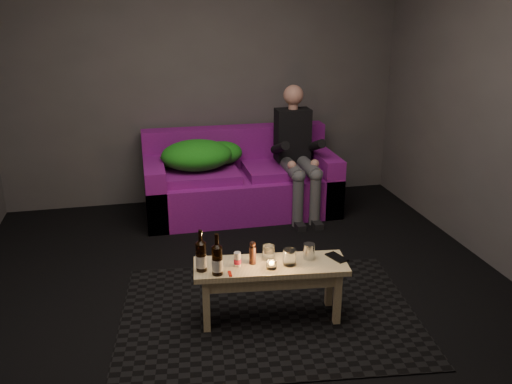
% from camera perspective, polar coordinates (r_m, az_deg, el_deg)
% --- Properties ---
extents(floor, '(4.50, 4.50, 0.00)m').
position_cam_1_polar(floor, '(3.80, -0.63, -12.10)').
color(floor, black).
rests_on(floor, ground).
extents(room, '(4.50, 4.50, 4.50)m').
position_cam_1_polar(room, '(3.71, -2.27, 14.11)').
color(room, silver).
rests_on(room, ground).
extents(rug, '(2.11, 1.64, 0.01)m').
position_cam_1_polar(rug, '(3.74, 1.31, -12.64)').
color(rug, black).
rests_on(rug, floor).
extents(sofa, '(1.85, 0.83, 0.79)m').
position_cam_1_polar(sofa, '(5.35, -1.69, 0.97)').
color(sofa, '#7D1180').
rests_on(sofa, floor).
extents(green_blanket, '(0.81, 0.55, 0.28)m').
position_cam_1_polar(green_blanket, '(5.20, -5.85, 3.89)').
color(green_blanket, '#208618').
rests_on(green_blanket, sofa).
extents(person, '(0.33, 0.77, 1.23)m').
position_cam_1_polar(person, '(5.23, 4.30, 4.50)').
color(person, black).
rests_on(person, sofa).
extents(coffee_table, '(1.01, 0.42, 0.40)m').
position_cam_1_polar(coffee_table, '(3.53, 1.55, -8.60)').
color(coffee_table, tan).
rests_on(coffee_table, rug).
extents(beer_bottle_a, '(0.07, 0.07, 0.27)m').
position_cam_1_polar(beer_bottle_a, '(3.39, -5.80, -6.70)').
color(beer_bottle_a, black).
rests_on(beer_bottle_a, coffee_table).
extents(beer_bottle_b, '(0.07, 0.07, 0.27)m').
position_cam_1_polar(beer_bottle_b, '(3.33, -4.11, -7.11)').
color(beer_bottle_b, black).
rests_on(beer_bottle_b, coffee_table).
extents(salt_shaker, '(0.05, 0.05, 0.09)m').
position_cam_1_polar(salt_shaker, '(3.45, -1.97, -7.08)').
color(salt_shaker, silver).
rests_on(salt_shaker, coffee_table).
extents(pepper_mill, '(0.06, 0.06, 0.12)m').
position_cam_1_polar(pepper_mill, '(3.47, -0.36, -6.67)').
color(pepper_mill, black).
rests_on(pepper_mill, coffee_table).
extents(tumbler_back, '(0.09, 0.09, 0.09)m').
position_cam_1_polar(tumbler_back, '(3.54, 1.33, -6.38)').
color(tumbler_back, white).
rests_on(tumbler_back, coffee_table).
extents(tealight, '(0.07, 0.07, 0.05)m').
position_cam_1_polar(tealight, '(3.43, 1.63, -7.66)').
color(tealight, white).
rests_on(tealight, coffee_table).
extents(tumbler_front, '(0.10, 0.10, 0.10)m').
position_cam_1_polar(tumbler_front, '(3.47, 3.55, -6.86)').
color(tumbler_front, white).
rests_on(tumbler_front, coffee_table).
extents(steel_cup, '(0.10, 0.10, 0.10)m').
position_cam_1_polar(steel_cup, '(3.56, 5.60, -6.22)').
color(steel_cup, silver).
rests_on(steel_cup, coffee_table).
extents(smartphone, '(0.13, 0.17, 0.01)m').
position_cam_1_polar(smartphone, '(3.61, 8.49, -6.81)').
color(smartphone, black).
rests_on(smartphone, coffee_table).
extents(red_lighter, '(0.02, 0.06, 0.01)m').
position_cam_1_polar(red_lighter, '(3.37, -2.76, -8.60)').
color(red_lighter, '#B8180B').
rests_on(red_lighter, coffee_table).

